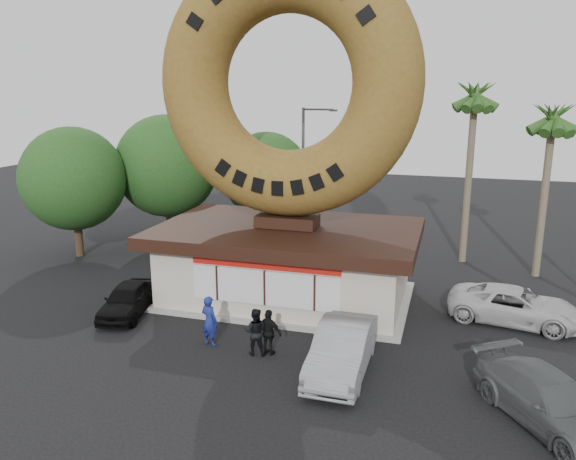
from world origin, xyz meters
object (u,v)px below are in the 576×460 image
(street_lamp, at_px, (305,167))
(car_grey, at_px, (549,401))
(person_center, at_px, (255,332))
(car_white, at_px, (515,306))
(person_right, at_px, (269,332))
(person_left, at_px, (209,321))
(giant_donut, at_px, (287,84))
(car_black, at_px, (127,299))
(car_silver, at_px, (342,349))
(donut_shop, at_px, (287,260))

(street_lamp, xyz_separation_m, car_grey, (11.56, -17.21, -3.77))
(person_center, bearing_deg, car_white, -156.49)
(person_right, relative_size, car_white, 0.33)
(person_left, distance_m, person_right, 2.31)
(car_white, bearing_deg, giant_donut, 100.17)
(person_right, height_order, car_grey, person_right)
(giant_donut, xyz_separation_m, car_black, (-5.78, -3.65, -8.62))
(giant_donut, bearing_deg, car_black, -147.73)
(person_right, distance_m, car_black, 6.96)
(street_lamp, distance_m, person_right, 16.09)
(person_left, height_order, car_black, person_left)
(street_lamp, height_order, car_white, street_lamp)
(giant_donut, distance_m, car_silver, 10.93)
(car_grey, bearing_deg, giant_donut, 108.76)
(street_lamp, bearing_deg, giant_donut, -79.49)
(car_black, relative_size, car_white, 0.76)
(car_black, relative_size, car_grey, 0.78)
(person_left, xyz_separation_m, car_silver, (4.98, -0.56, -0.14))
(donut_shop, bearing_deg, car_silver, -58.20)
(car_silver, bearing_deg, person_center, 173.80)
(person_center, bearing_deg, car_grey, 161.49)
(donut_shop, relative_size, car_silver, 2.33)
(giant_donut, bearing_deg, street_lamp, 100.51)
(giant_donut, xyz_separation_m, car_grey, (9.70, -7.21, -8.56))
(donut_shop, bearing_deg, car_black, -147.84)
(person_center, bearing_deg, street_lamp, -89.62)
(car_black, height_order, car_silver, car_silver)
(giant_donut, relative_size, person_left, 5.84)
(person_left, height_order, car_white, person_left)
(person_left, height_order, person_right, person_left)
(person_center, bearing_deg, person_left, -14.99)
(giant_donut, relative_size, car_white, 2.15)
(person_left, height_order, car_silver, person_left)
(donut_shop, distance_m, person_center, 5.61)
(person_left, relative_size, car_grey, 0.38)
(car_silver, bearing_deg, car_grey, -12.41)
(giant_donut, height_order, car_grey, giant_donut)
(car_silver, distance_m, car_white, 8.27)
(car_white, bearing_deg, street_lamp, 58.63)
(donut_shop, bearing_deg, person_center, -85.02)
(street_lamp, distance_m, car_white, 15.55)
(street_lamp, relative_size, car_black, 2.08)
(person_left, distance_m, car_grey, 11.22)
(person_left, relative_size, person_right, 1.13)
(car_silver, bearing_deg, giant_donut, 121.75)
(car_grey, bearing_deg, person_center, 135.03)
(giant_donut, distance_m, person_center, 10.09)
(car_silver, bearing_deg, car_black, 166.77)
(person_right, distance_m, car_grey, 8.93)
(car_white, bearing_deg, person_center, 131.81)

